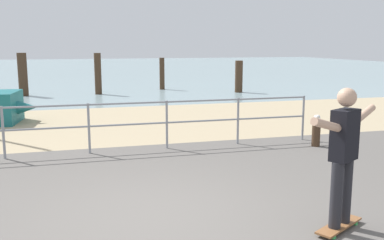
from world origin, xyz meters
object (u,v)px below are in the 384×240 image
object	(u,v)px
seagull	(317,118)
skateboard	(339,226)
bollard_short	(316,134)
skateboarder	(344,149)

from	to	relation	value
seagull	skateboard	bearing A→B (deg)	-117.53
skateboard	bollard_short	size ratio (longest dim) A/B	1.40
skateboard	skateboarder	bearing A→B (deg)	153.43
skateboarder	bollard_short	xyz separation A→B (m)	(2.05, 3.93, -0.73)
skateboarder	bollard_short	size ratio (longest dim) A/B	2.91
bollard_short	seagull	size ratio (longest dim) A/B	1.23
bollard_short	skateboarder	bearing A→B (deg)	-117.52
seagull	bollard_short	bearing A→B (deg)	65.01
skateboard	seagull	distance (m)	4.45
skateboarder	seagull	distance (m)	4.43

